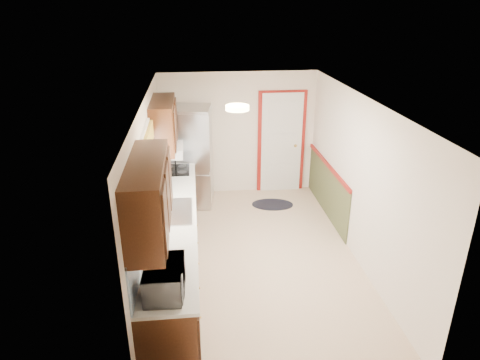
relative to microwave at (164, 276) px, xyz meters
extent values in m
cube|color=beige|center=(1.20, 1.95, -1.13)|extent=(3.20, 5.20, 0.12)
cube|color=white|center=(1.20, 1.95, 1.27)|extent=(3.20, 5.20, 0.12)
cube|color=white|center=(1.20, 4.45, 0.07)|extent=(3.20, 0.10, 2.40)
cube|color=white|center=(1.20, -0.55, 0.07)|extent=(3.20, 0.10, 2.40)
cube|color=white|center=(-0.30, 1.95, 0.07)|extent=(0.10, 5.20, 2.40)
cube|color=white|center=(2.70, 1.95, 0.07)|extent=(0.10, 5.20, 2.40)
cube|color=#33190B|center=(0.00, 1.65, -0.68)|extent=(0.60, 4.00, 0.90)
cube|color=silver|center=(0.01, 1.65, -0.21)|extent=(0.63, 4.00, 0.04)
cube|color=#528FC8|center=(-0.29, 1.65, 0.09)|extent=(0.02, 4.00, 0.55)
cube|color=#33190B|center=(-0.12, 0.35, 0.70)|extent=(0.35, 1.40, 0.75)
cube|color=#33190B|center=(-0.12, 3.05, 0.70)|extent=(0.35, 1.20, 0.75)
cube|color=white|center=(-0.29, 1.75, 0.49)|extent=(0.02, 1.00, 0.90)
cube|color=#C66F25|center=(-0.24, 1.75, 0.84)|extent=(0.05, 1.12, 0.24)
cube|color=#B7B7BC|center=(0.01, 1.75, -0.18)|extent=(0.52, 0.82, 0.02)
cube|color=white|center=(-0.07, 3.10, 0.25)|extent=(0.45, 0.60, 0.15)
cube|color=maroon|center=(2.05, 4.42, -0.13)|extent=(0.94, 0.05, 2.08)
cube|color=white|center=(2.05, 4.39, -0.13)|extent=(0.80, 0.04, 2.00)
cube|color=#454C2B|center=(2.69, 3.30, -0.68)|extent=(0.02, 2.30, 0.90)
cube|color=maroon|center=(2.67, 3.30, -0.21)|extent=(0.04, 2.30, 0.06)
cylinder|color=#FFD88C|center=(0.90, 1.75, 1.23)|extent=(0.30, 0.30, 0.06)
imported|color=white|center=(0.00, 0.00, 0.00)|extent=(0.33, 0.57, 0.38)
cube|color=#B7B7BC|center=(0.25, 4.00, -0.20)|extent=(0.87, 0.82, 1.86)
cylinder|color=black|center=(-0.01, 3.60, -0.29)|extent=(0.02, 0.02, 1.30)
ellipsoid|color=black|center=(1.78, 3.70, -1.12)|extent=(0.84, 0.60, 0.01)
cube|color=black|center=(0.01, 3.30, -0.18)|extent=(0.45, 0.54, 0.02)
camera|label=1|loc=(0.35, -3.53, 2.48)|focal=32.00mm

